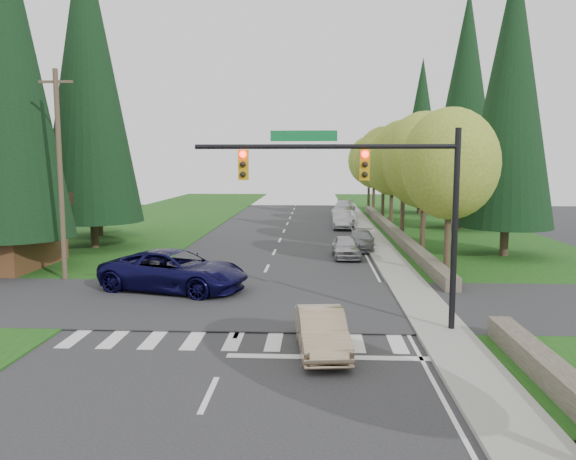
# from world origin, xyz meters

# --- Properties ---
(ground) EXTENTS (120.00, 120.00, 0.00)m
(ground) POSITION_xyz_m (0.00, 0.00, 0.00)
(ground) COLOR #28282B
(ground) RESTS_ON ground
(grass_east) EXTENTS (14.00, 110.00, 0.06)m
(grass_east) POSITION_xyz_m (13.00, 20.00, 0.03)
(grass_east) COLOR #174512
(grass_east) RESTS_ON ground
(grass_west) EXTENTS (14.00, 110.00, 0.06)m
(grass_west) POSITION_xyz_m (-13.00, 20.00, 0.03)
(grass_west) COLOR #174512
(grass_west) RESTS_ON ground
(cross_street) EXTENTS (120.00, 8.00, 0.10)m
(cross_street) POSITION_xyz_m (0.00, 8.00, 0.00)
(cross_street) COLOR #28282B
(cross_street) RESTS_ON ground
(sidewalk_east) EXTENTS (1.80, 80.00, 0.13)m
(sidewalk_east) POSITION_xyz_m (6.90, 22.00, 0.07)
(sidewalk_east) COLOR gray
(sidewalk_east) RESTS_ON ground
(curb_east) EXTENTS (0.20, 80.00, 0.13)m
(curb_east) POSITION_xyz_m (6.05, 22.00, 0.07)
(curb_east) COLOR gray
(curb_east) RESTS_ON ground
(stone_wall_north) EXTENTS (0.70, 40.00, 0.70)m
(stone_wall_north) POSITION_xyz_m (8.60, 30.00, 0.35)
(stone_wall_north) COLOR #4C4438
(stone_wall_north) RESTS_ON ground
(traffic_signal) EXTENTS (8.70, 0.37, 6.80)m
(traffic_signal) POSITION_xyz_m (4.37, 4.50, 4.98)
(traffic_signal) COLOR black
(traffic_signal) RESTS_ON ground
(utility_pole) EXTENTS (1.60, 0.24, 10.00)m
(utility_pole) POSITION_xyz_m (-9.50, 12.00, 5.14)
(utility_pole) COLOR #473828
(utility_pole) RESTS_ON ground
(decid_tree_0) EXTENTS (4.80, 4.80, 8.37)m
(decid_tree_0) POSITION_xyz_m (9.20, 14.00, 5.60)
(decid_tree_0) COLOR #38281C
(decid_tree_0) RESTS_ON ground
(decid_tree_1) EXTENTS (5.20, 5.20, 8.80)m
(decid_tree_1) POSITION_xyz_m (9.30, 21.00, 5.80)
(decid_tree_1) COLOR #38281C
(decid_tree_1) RESTS_ON ground
(decid_tree_2) EXTENTS (5.00, 5.00, 8.82)m
(decid_tree_2) POSITION_xyz_m (9.10, 28.00, 5.93)
(decid_tree_2) COLOR #38281C
(decid_tree_2) RESTS_ON ground
(decid_tree_3) EXTENTS (5.00, 5.00, 8.55)m
(decid_tree_3) POSITION_xyz_m (9.20, 35.00, 5.66)
(decid_tree_3) COLOR #38281C
(decid_tree_3) RESTS_ON ground
(decid_tree_4) EXTENTS (5.40, 5.40, 9.18)m
(decid_tree_4) POSITION_xyz_m (9.30, 42.00, 6.06)
(decid_tree_4) COLOR #38281C
(decid_tree_4) RESTS_ON ground
(decid_tree_5) EXTENTS (4.80, 4.80, 8.30)m
(decid_tree_5) POSITION_xyz_m (9.10, 49.00, 5.53)
(decid_tree_5) COLOR #38281C
(decid_tree_5) RESTS_ON ground
(decid_tree_6) EXTENTS (5.20, 5.20, 8.86)m
(decid_tree_6) POSITION_xyz_m (9.20, 56.00, 5.86)
(decid_tree_6) COLOR #38281C
(decid_tree_6) RESTS_ON ground
(conifer_w_a) EXTENTS (6.12, 6.12, 19.80)m
(conifer_w_a) POSITION_xyz_m (-13.00, 14.00, 10.79)
(conifer_w_a) COLOR #38281C
(conifer_w_a) RESTS_ON ground
(conifer_w_c) EXTENTS (6.46, 6.46, 20.80)m
(conifer_w_c) POSITION_xyz_m (-12.00, 22.00, 11.29)
(conifer_w_c) COLOR #38281C
(conifer_w_c) RESTS_ON ground
(conifer_w_e) EXTENTS (5.78, 5.78, 18.80)m
(conifer_w_e) POSITION_xyz_m (-14.00, 28.00, 10.29)
(conifer_w_e) COLOR #38281C
(conifer_w_e) RESTS_ON ground
(conifer_e_a) EXTENTS (5.44, 5.44, 17.80)m
(conifer_e_a) POSITION_xyz_m (14.00, 20.00, 9.79)
(conifer_e_a) COLOR #38281C
(conifer_e_a) RESTS_ON ground
(conifer_e_b) EXTENTS (6.12, 6.12, 19.80)m
(conifer_e_b) POSITION_xyz_m (15.00, 34.00, 10.79)
(conifer_e_b) COLOR #38281C
(conifer_e_b) RESTS_ON ground
(conifer_e_c) EXTENTS (5.10, 5.10, 16.80)m
(conifer_e_c) POSITION_xyz_m (14.00, 48.00, 9.29)
(conifer_e_c) COLOR #38281C
(conifer_e_c) RESTS_ON ground
(sedan_champagne) EXTENTS (1.77, 4.04, 1.29)m
(sedan_champagne) POSITION_xyz_m (2.80, 2.25, 0.65)
(sedan_champagne) COLOR #CBAE87
(sedan_champagne) RESTS_ON ground
(suv_navy) EXTENTS (7.13, 4.70, 1.82)m
(suv_navy) POSITION_xyz_m (-3.61, 10.03, 0.91)
(suv_navy) COLOR #0C0B37
(suv_navy) RESTS_ON ground
(parked_car_a) EXTENTS (1.69, 3.93, 1.32)m
(parked_car_a) POSITION_xyz_m (4.44, 19.12, 0.66)
(parked_car_a) COLOR #B7B7BC
(parked_car_a) RESTS_ON ground
(parked_car_b) EXTENTS (2.08, 4.35, 1.22)m
(parked_car_b) POSITION_xyz_m (5.60, 22.21, 0.61)
(parked_car_b) COLOR gray
(parked_car_b) RESTS_ON ground
(parked_car_c) EXTENTS (1.63, 4.51, 1.48)m
(parked_car_c) POSITION_xyz_m (4.88, 33.97, 0.74)
(parked_car_c) COLOR #B4B3B8
(parked_car_c) RESTS_ON ground
(parked_car_d) EXTENTS (2.09, 4.34, 1.43)m
(parked_car_d) POSITION_xyz_m (5.60, 36.48, 0.72)
(parked_car_d) COLOR white
(parked_car_d) RESTS_ON ground
(parked_car_e) EXTENTS (2.89, 5.69, 1.58)m
(parked_car_e) POSITION_xyz_m (5.60, 45.43, 0.79)
(parked_car_e) COLOR silver
(parked_car_e) RESTS_ON ground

